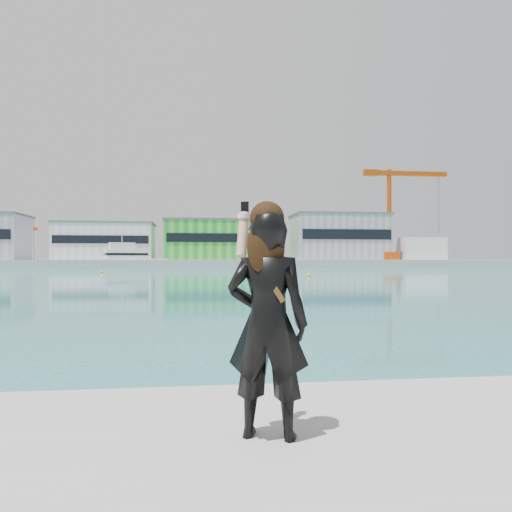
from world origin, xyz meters
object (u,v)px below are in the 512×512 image
Objects in this scene: woman at (267,316)px; buoy_far at (102,273)px; dock_crane at (394,211)px; buoy_near at (309,276)px; motor_yacht at (128,259)px.

buoy_far is at bearing -61.27° from woman.
dock_crane is 134.19m from woman.
dock_crane reaches higher than woman.
dock_crane is at bearing 34.50° from buoy_far.
buoy_near is 34.13m from buoy_far.
woman is at bearing -113.26° from dock_crane.
buoy_far is 77.85m from woman.
woman is at bearing -101.21° from motor_yacht.
motor_yacht is at bearing -174.98° from dock_crane.
buoy_near and buoy_far have the same top height.
dock_crane is 1.36× the size of motor_yacht.
buoy_far is (-67.22, -46.21, -15.07)m from dock_crane.
buoy_near is at bearing -82.00° from motor_yacht.
dock_crane is 48.00× the size of buoy_near.
buoy_near is (-38.57, -64.75, -15.07)m from dock_crane.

